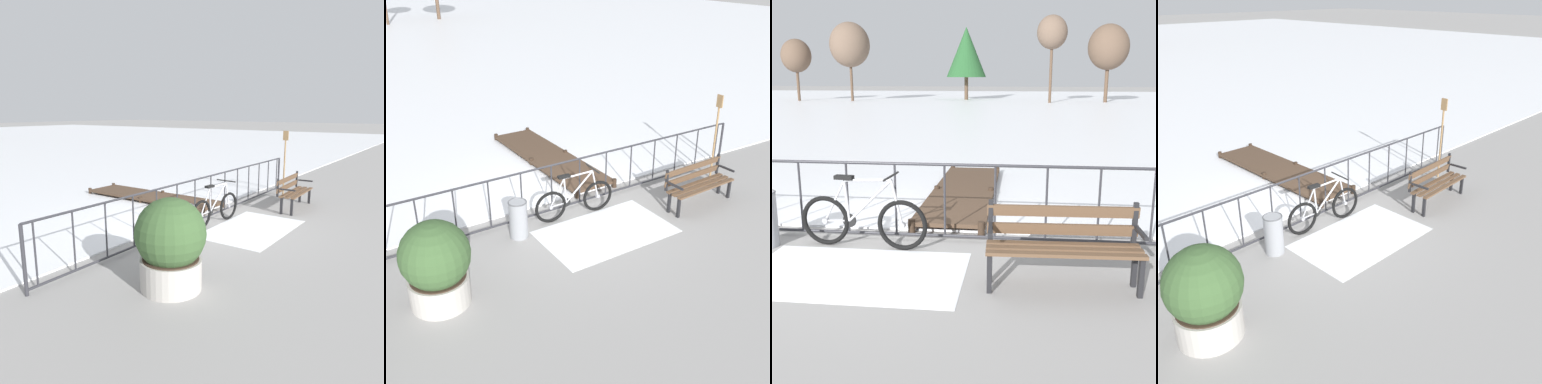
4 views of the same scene
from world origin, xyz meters
The scene contains 9 objects.
ground_plane centered at (0.00, 0.00, 0.00)m, with size 160.00×160.00×0.00m, color gray.
snow_patch centered at (0.16, -1.20, 0.00)m, with size 2.48×1.54×0.01m, color white.
railing_fence centered at (0.00, 0.00, 0.56)m, with size 9.06×0.06×1.07m.
bicycle_near_railing centered at (-0.01, -0.35, 0.37)m, with size 1.71×0.52×0.97m.
park_bench centered at (2.44, -1.26, 0.51)m, with size 1.62×0.54×0.89m.
planter_with_shrub centered at (-3.15, -1.51, 0.69)m, with size 1.04×1.04×1.36m.
trash_bin centered at (-1.30, -0.45, 0.37)m, with size 0.35×0.35×0.73m.
oar_upright centered at (3.68, -0.50, 1.14)m, with size 0.04×0.16×1.98m.
wooden_dock centered at (0.97, 2.42, 0.12)m, with size 1.10×4.34×0.20m.
Camera 2 is at (-4.57, -7.55, 4.73)m, focal length 45.23 mm.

